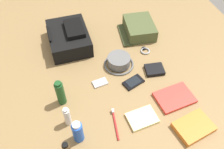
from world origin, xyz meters
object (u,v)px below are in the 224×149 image
deodorant_spray (78,132)px  wristwatch (145,51)px  toothpaste_tube (67,117)px  shampoo_bottle (60,93)px  media_player (100,83)px  cologne_bottle (67,149)px  toothbrush (115,122)px  bucket_hat (119,62)px  wallet (154,70)px  travel_guidebook (174,98)px  toiletry_pouch (139,28)px  cell_phone (133,82)px  notepad (142,118)px  backpack (69,37)px  paperback_novel (194,127)px

deodorant_spray → wristwatch: deodorant_spray is taller
wristwatch → toothpaste_tube: bearing=122.6°
shampoo_bottle → media_player: size_ratio=1.84×
cologne_bottle → toothbrush: size_ratio=0.59×
bucket_hat → toothpaste_tube: (-0.31, 0.37, 0.03)m
media_player → wallet: 0.34m
deodorant_spray → travel_guidebook: deodorant_spray is taller
toiletry_pouch → wristwatch: toiletry_pouch is taller
travel_guidebook → wallet: bearing=5.8°
wristwatch → toothbrush: bearing=141.5°
travel_guidebook → toothbrush: toothbrush is taller
bucket_hat → wallet: 0.22m
deodorant_spray → cologne_bottle: bearing=133.2°
travel_guidebook → wallet: size_ratio=1.96×
toiletry_pouch → bucket_hat: bearing=137.5°
cologne_bottle → cell_phone: 0.54m
deodorant_spray → wristwatch: 0.72m
media_player → toothpaste_tube: bearing=131.9°
bucket_hat → toiletry_pouch: bearing=-42.5°
cologne_bottle → toothpaste_tube: bearing=-12.0°
media_player → wristwatch: bearing=-64.4°
cologne_bottle → toothpaste_tube: (0.16, -0.03, 0.01)m
toothbrush → wallet: wallet is taller
toiletry_pouch → shampoo_bottle: 0.74m
toothpaste_tube → cell_phone: bearing=-70.6°
shampoo_bottle → notepad: bearing=-121.7°
toothpaste_tube → bucket_hat: bearing=-50.6°
cell_phone → toothbrush: (-0.22, 0.18, 0.00)m
wristwatch → deodorant_spray: bearing=130.7°
bucket_hat → travel_guidebook: bearing=-147.6°
toiletry_pouch → cell_phone: 0.46m
backpack → media_player: backpack is taller
cologne_bottle → paperback_novel: (-0.06, -0.63, -0.04)m
toothbrush → deodorant_spray: bearing=97.9°
backpack → travel_guidebook: bearing=-142.9°
backpack → cell_phone: bearing=-147.1°
deodorant_spray → paperback_novel: (-0.12, -0.56, -0.05)m
toiletry_pouch → bucket_hat: size_ratio=1.41×
travel_guidebook → bucket_hat: bearing=32.4°
toiletry_pouch → paperback_novel: toiletry_pouch is taller
deodorant_spray → travel_guidebook: 0.56m
wallet → notepad: bearing=153.4°
backpack → wallet: size_ratio=3.07×
toothpaste_tube → notepad: bearing=-104.1°
wristwatch → wallet: (-0.18, 0.01, 0.01)m
toiletry_pouch → wristwatch: (-0.19, 0.03, -0.04)m
toothbrush → toothpaste_tube: bearing=72.3°
deodorant_spray → notepad: deodorant_spray is taller
shampoo_bottle → wristwatch: shampoo_bottle is taller
deodorant_spray → paperback_novel: deodorant_spray is taller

